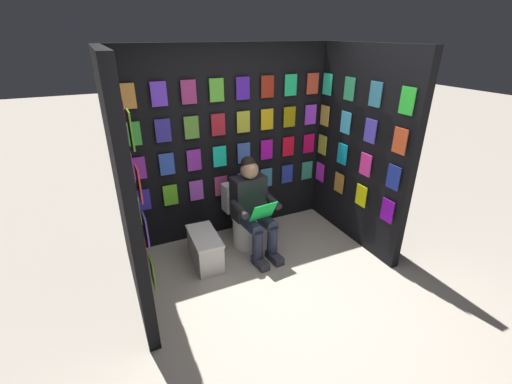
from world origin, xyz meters
TOP-DOWN VIEW (x-y plane):
  - ground_plane at (0.00, 0.00)m, footprint 30.00×30.00m
  - display_wall_back at (0.00, -1.67)m, footprint 2.71×0.14m
  - display_wall_left at (-1.35, -0.81)m, footprint 0.14×1.62m
  - display_wall_right at (1.35, -0.81)m, footprint 0.14×1.62m
  - toilet at (-0.01, -1.23)m, footprint 0.43×0.57m
  - person_reading at (-0.03, -1.01)m, footprint 0.55×0.71m
  - comic_longbox_near at (0.59, -1.02)m, footprint 0.32×0.62m

SIDE VIEW (x-z plane):
  - ground_plane at x=0.00m, z-range 0.00..0.00m
  - comic_longbox_near at x=0.59m, z-range 0.00..0.38m
  - toilet at x=-0.01m, z-range -0.06..0.71m
  - person_reading at x=-0.03m, z-range 0.00..1.20m
  - display_wall_left at x=-1.35m, z-range 0.00..2.38m
  - display_wall_right at x=1.35m, z-range 0.00..2.38m
  - display_wall_back at x=0.00m, z-range 0.00..2.38m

